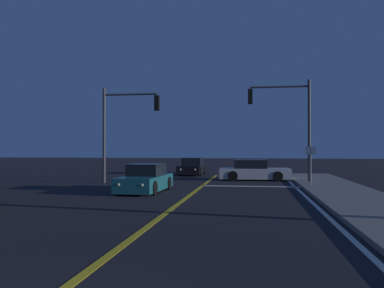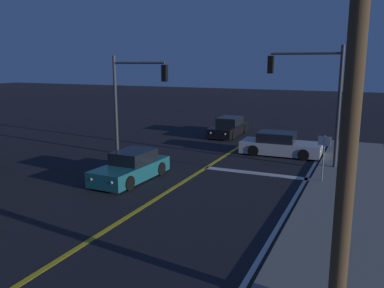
# 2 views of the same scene
# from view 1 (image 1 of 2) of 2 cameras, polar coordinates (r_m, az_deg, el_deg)

# --- Properties ---
(sidewalk_right) EXTENTS (3.20, 36.99, 0.15)m
(sidewalk_right) POSITION_cam_1_polar(r_m,az_deg,el_deg) (14.34, 25.50, -8.69)
(sidewalk_right) COLOR slate
(sidewalk_right) RESTS_ON ground
(lane_line_center) EXTENTS (0.20, 34.94, 0.01)m
(lane_line_center) POSITION_cam_1_polar(r_m,az_deg,el_deg) (14.02, -3.01, -9.21)
(lane_line_center) COLOR gold
(lane_line_center) RESTS_ON ground
(lane_line_edge_right) EXTENTS (0.16, 34.94, 0.01)m
(lane_line_edge_right) POSITION_cam_1_polar(r_m,az_deg,el_deg) (13.93, 18.11, -9.24)
(lane_line_edge_right) COLOR silver
(lane_line_edge_right) RESTS_ON ground
(stop_bar) EXTENTS (5.31, 0.50, 0.01)m
(stop_bar) POSITION_cam_1_polar(r_m,az_deg,el_deg) (22.46, 8.26, -5.95)
(stop_bar) COLOR silver
(stop_bar) RESTS_ON ground
(car_following_oncoming_teal) EXTENTS (1.96, 4.34, 1.34)m
(car_following_oncoming_teal) POSITION_cam_1_polar(r_m,az_deg,el_deg) (19.71, -6.59, -5.02)
(car_following_oncoming_teal) COLOR #195960
(car_following_oncoming_teal) RESTS_ON ground
(car_far_approaching_black) EXTENTS (1.88, 4.75, 1.34)m
(car_far_approaching_black) POSITION_cam_1_polar(r_m,az_deg,el_deg) (32.13, 0.03, -3.30)
(car_far_approaching_black) COLOR black
(car_far_approaching_black) RESTS_ON ground
(car_mid_block_silver) EXTENTS (4.66, 2.08, 1.34)m
(car_mid_block_silver) POSITION_cam_1_polar(r_m,az_deg,el_deg) (26.91, 8.73, -3.82)
(car_mid_block_silver) COLOR #B2B5BA
(car_mid_block_silver) RESTS_ON ground
(traffic_signal_near_right) EXTENTS (3.70, 0.28, 6.19)m
(traffic_signal_near_right) POSITION_cam_1_polar(r_m,az_deg,el_deg) (24.82, 13.38, 4.04)
(traffic_signal_near_right) COLOR #38383D
(traffic_signal_near_right) RESTS_ON ground
(traffic_signal_far_left) EXTENTS (3.50, 0.28, 5.73)m
(traffic_signal_far_left) POSITION_cam_1_polar(r_m,az_deg,el_deg) (24.55, -9.63, 3.37)
(traffic_signal_far_left) COLOR #38383D
(traffic_signal_far_left) RESTS_ON ground
(street_sign_corner) EXTENTS (0.56, 0.13, 2.23)m
(street_sign_corner) POSITION_cam_1_polar(r_m,az_deg,el_deg) (22.07, 16.47, -2.12)
(street_sign_corner) COLOR slate
(street_sign_corner) RESTS_ON ground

